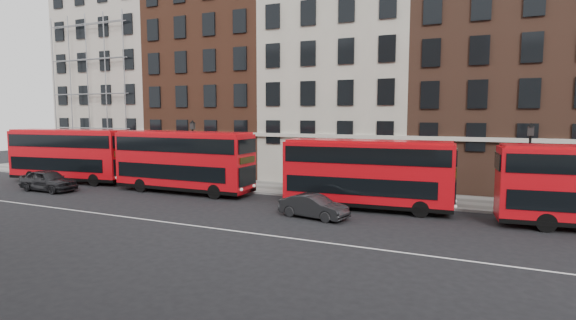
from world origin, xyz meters
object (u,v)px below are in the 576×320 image
at_px(car_front, 314,206).
at_px(car_rear, 48,180).
at_px(bus_a, 69,154).
at_px(bus_c, 366,173).
at_px(bus_b, 183,160).

bearing_deg(car_front, car_rear, 101.36).
height_order(bus_a, car_rear, bus_a).
bearing_deg(bus_a, car_rear, -66.58).
xyz_separation_m(bus_a, car_rear, (2.30, -3.85, -1.65)).
bearing_deg(bus_c, car_rear, -175.53).
bearing_deg(bus_c, bus_a, 175.40).
distance_m(bus_b, car_rear, 10.84).
relative_size(bus_b, bus_c, 1.05).
height_order(bus_a, bus_c, bus_a).
bearing_deg(bus_b, bus_c, -0.35).
height_order(bus_b, bus_c, bus_b).
relative_size(bus_b, car_front, 2.70).
bearing_deg(bus_c, car_front, -125.78).
xyz_separation_m(bus_a, bus_b, (12.30, 0.00, 0.02)).
xyz_separation_m(bus_b, bus_c, (14.17, -0.00, -0.16)).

